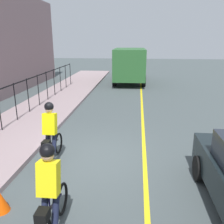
# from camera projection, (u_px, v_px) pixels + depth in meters

# --- Properties ---
(ground_plane) EXTENTS (80.00, 80.00, 0.00)m
(ground_plane) POSITION_uv_depth(u_px,v_px,m) (92.00, 158.00, 7.39)
(ground_plane) COLOR #434C4D
(lane_line_centre) EXTENTS (36.00, 0.12, 0.01)m
(lane_line_centre) POSITION_uv_depth(u_px,v_px,m) (145.00, 161.00, 7.22)
(lane_line_centre) COLOR yellow
(lane_line_centre) RESTS_ON ground
(cyclist_lead) EXTENTS (1.71, 0.36, 1.83)m
(cyclist_lead) POSITION_uv_depth(u_px,v_px,m) (51.00, 133.00, 6.90)
(cyclist_lead) COLOR black
(cyclist_lead) RESTS_ON ground
(cyclist_follow) EXTENTS (1.71, 0.36, 1.83)m
(cyclist_follow) POSITION_uv_depth(u_px,v_px,m) (50.00, 192.00, 4.24)
(cyclist_follow) COLOR black
(cyclist_follow) RESTS_ON ground
(box_truck_background) EXTENTS (6.76, 2.66, 2.78)m
(box_truck_background) POSITION_uv_depth(u_px,v_px,m) (130.00, 64.00, 20.02)
(box_truck_background) COLOR #285C2C
(box_truck_background) RESTS_ON ground
(traffic_cone_near) EXTENTS (0.36, 0.36, 0.48)m
(traffic_cone_near) POSITION_uv_depth(u_px,v_px,m) (0.00, 201.00, 5.05)
(traffic_cone_near) COLOR #F94D07
(traffic_cone_near) RESTS_ON ground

